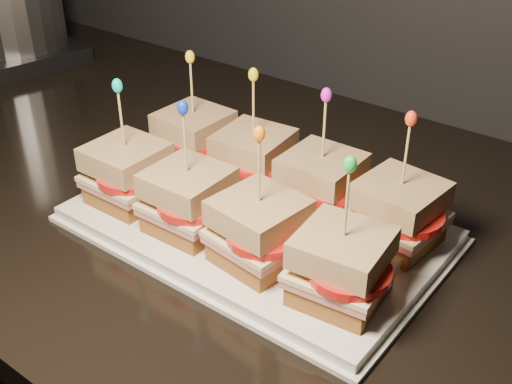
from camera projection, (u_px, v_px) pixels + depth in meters
The scene contains 61 objects.
cabinet at pixel (133, 362), 1.23m from camera, with size 2.37×0.69×0.90m, color black.
granite_slab at pixel (103, 146), 0.99m from camera, with size 2.41×0.73×0.04m, color black.
platter at pixel (256, 225), 0.75m from camera, with size 0.42×0.26×0.02m, color silver.
platter_rim at pixel (256, 230), 0.76m from camera, with size 0.43×0.27×0.01m, color silver.
sandwich_0_bread_bot at pixel (195, 155), 0.86m from camera, with size 0.08×0.08×0.02m, color brown.
sandwich_0_ham at pixel (195, 145), 0.85m from camera, with size 0.09×0.09×0.01m, color #B45E5F.
sandwich_0_cheese at pixel (195, 141), 0.85m from camera, with size 0.09×0.09×0.01m, color beige.
sandwich_0_tomato at pixel (198, 140), 0.83m from camera, with size 0.08×0.08×0.01m, color red.
sandwich_0_bread_top at pixel (194, 123), 0.84m from camera, with size 0.08×0.08×0.03m, color #642E0C.
sandwich_0_pick at pixel (192, 91), 0.81m from camera, with size 0.00×0.00×0.09m, color tan.
sandwich_0_frill at pixel (190, 57), 0.79m from camera, with size 0.01×0.01×0.02m, color yellow.
sandwich_1_bread_bot at pixel (254, 178), 0.81m from camera, with size 0.08×0.08×0.02m, color brown.
sandwich_1_ham at pixel (254, 167), 0.80m from camera, with size 0.09×0.09×0.01m, color #B45E5F.
sandwich_1_cheese at pixel (254, 162), 0.80m from camera, with size 0.09×0.09×0.01m, color beige.
sandwich_1_tomato at pixel (258, 162), 0.78m from camera, with size 0.08×0.08×0.01m, color red.
sandwich_1_bread_top at pixel (253, 144), 0.78m from camera, with size 0.08×0.08×0.03m, color #642E0C.
sandwich_1_pick at pixel (253, 111), 0.76m from camera, with size 0.00×0.00×0.09m, color tan.
sandwich_1_frill at pixel (253, 75), 0.74m from camera, with size 0.01×0.01×0.02m, color yellow.
sandwich_2_bread_bot at pixel (320, 203), 0.76m from camera, with size 0.08×0.08×0.02m, color brown.
sandwich_2_ham at pixel (320, 192), 0.75m from camera, with size 0.09×0.09×0.01m, color #B45E5F.
sandwich_2_cheese at pixel (321, 187), 0.75m from camera, with size 0.09×0.09×0.01m, color beige.
sandwich_2_tomato at pixel (327, 187), 0.73m from camera, with size 0.08×0.08×0.01m, color red.
sandwich_2_bread_top at pixel (322, 168), 0.73m from camera, with size 0.08×0.08×0.03m, color #642E0C.
sandwich_2_pick at pixel (324, 133), 0.71m from camera, with size 0.00×0.00×0.09m, color tan.
sandwich_2_frill at pixel (326, 95), 0.69m from camera, with size 0.01×0.01×0.02m, color #D620D6.
sandwich_3_bread_bot at pixel (395, 232), 0.71m from camera, with size 0.08×0.08×0.02m, color brown.
sandwich_3_ham at pixel (397, 221), 0.70m from camera, with size 0.09×0.09×0.01m, color #B45E5F.
sandwich_3_cheese at pixel (398, 216), 0.69m from camera, with size 0.09×0.09×0.01m, color beige.
sandwich_3_tomato at pixel (406, 216), 0.68m from camera, with size 0.08×0.08×0.01m, color red.
sandwich_3_bread_top at pixel (401, 195), 0.68m from camera, with size 0.08×0.08×0.03m, color #642E0C.
sandwich_3_pick at pixel (406, 159), 0.66m from camera, with size 0.00×0.00×0.09m, color tan.
sandwich_3_frill at pixel (411, 119), 0.63m from camera, with size 0.01×0.01×0.02m, color red.
sandwich_4_bread_bot at pixel (130, 192), 0.78m from camera, with size 0.08×0.08×0.02m, color brown.
sandwich_4_ham at pixel (129, 181), 0.77m from camera, with size 0.09×0.09×0.01m, color #B45E5F.
sandwich_4_cheese at pixel (128, 176), 0.77m from camera, with size 0.09×0.09×0.01m, color beige.
sandwich_4_tomato at pixel (131, 175), 0.75m from camera, with size 0.08×0.08×0.01m, color red.
sandwich_4_bread_top at pixel (126, 157), 0.76m from camera, with size 0.08×0.08×0.03m, color #642E0C.
sandwich_4_pick at pixel (122, 123), 0.73m from camera, with size 0.00×0.00×0.09m, color tan.
sandwich_4_frill at pixel (117, 86), 0.71m from camera, with size 0.01×0.01×0.02m, color #0BBEB0.
sandwich_5_bread_bot at pixel (190, 219), 0.73m from camera, with size 0.08×0.08×0.02m, color brown.
sandwich_5_ham at pixel (189, 208), 0.72m from camera, with size 0.09×0.09×0.01m, color #B45E5F.
sandwich_5_cheese at pixel (189, 203), 0.72m from camera, with size 0.09×0.09×0.01m, color beige.
sandwich_5_tomato at pixel (193, 203), 0.70m from camera, with size 0.08×0.08×0.01m, color red.
sandwich_5_bread_top at pixel (187, 183), 0.70m from camera, with size 0.08×0.08×0.03m, color #642E0C.
sandwich_5_pick at pixel (185, 147), 0.68m from camera, with size 0.00×0.00×0.09m, color tan.
sandwich_5_frill at pixel (183, 108), 0.66m from camera, with size 0.01×0.01×0.02m, color #112DD3.
sandwich_6_bread_bot at pixel (259, 251), 0.68m from camera, with size 0.08×0.08×0.02m, color brown.
sandwich_6_ham at pixel (259, 239), 0.67m from camera, with size 0.09×0.09×0.01m, color #B45E5F.
sandwich_6_cheese at pixel (259, 233), 0.67m from camera, with size 0.09×0.09×0.01m, color beige.
sandwich_6_tomato at pixel (265, 234), 0.65m from camera, with size 0.08×0.08×0.01m, color red.
sandwich_6_bread_top at pixel (259, 212), 0.65m from camera, with size 0.08×0.08×0.03m, color #642E0C.
sandwich_6_pick at pixel (259, 175), 0.63m from camera, with size 0.00×0.00×0.09m, color tan.
sandwich_6_frill at pixel (259, 134), 0.61m from camera, with size 0.01×0.01×0.02m, color orange.
sandwich_7_bread_bot at pixel (339, 287), 0.63m from camera, with size 0.08×0.08×0.02m, color brown.
sandwich_7_ham at pixel (340, 275), 0.62m from camera, with size 0.09×0.09×0.01m, color #B45E5F.
sandwich_7_cheese at pixel (341, 269), 0.61m from camera, with size 0.09×0.09×0.01m, color beige.
sandwich_7_tomato at pixel (349, 271), 0.60m from camera, with size 0.08×0.08×0.01m, color red.
sandwich_7_bread_top at pixel (343, 248), 0.60m from camera, with size 0.08×0.08×0.03m, color #642E0C.
sandwich_7_pick at pixel (346, 208), 0.58m from camera, with size 0.00×0.00×0.09m, color tan.
sandwich_7_frill at pixel (350, 164), 0.55m from camera, with size 0.01×0.01×0.02m, color green.
appliance_base at pixel (18, 51), 1.27m from camera, with size 0.24×0.20×0.03m, color #262628.
Camera 1 is at (0.86, 1.09, 1.37)m, focal length 45.00 mm.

